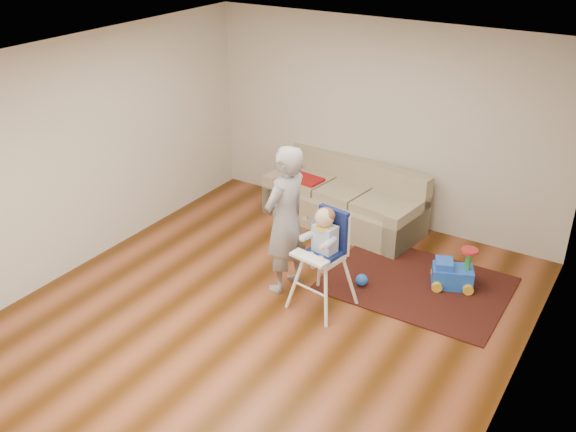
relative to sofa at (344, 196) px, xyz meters
The scene contains 9 objects.
ground 2.36m from the sofa, 82.52° to the right, with size 5.50×5.50×0.00m, color #472508.
room_envelope 2.32m from the sofa, 80.34° to the right, with size 5.04×5.52×2.72m.
sofa is the anchor object (origin of this frame).
side_table 0.79m from the sofa, behind, with size 0.49×0.49×0.49m, color black, non-canonical shape.
area_rug 1.77m from the sofa, 32.64° to the right, with size 2.02×1.51×0.02m, color #33110B.
ride_on_toy 1.96m from the sofa, 22.76° to the right, with size 0.45×0.32×0.49m, color blue, non-canonical shape.
toy_ball 1.63m from the sofa, 54.58° to the right, with size 0.14×0.14×0.14m, color blue.
high_chair 2.01m from the sofa, 68.83° to the right, with size 0.63×0.63×1.19m.
adult 1.82m from the sofa, 84.20° to the right, with size 0.63×0.41×1.72m, color gray.
Camera 1 is at (3.20, -4.74, 4.04)m, focal length 40.00 mm.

